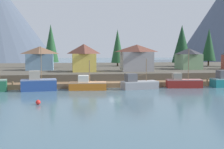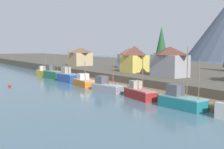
# 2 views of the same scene
# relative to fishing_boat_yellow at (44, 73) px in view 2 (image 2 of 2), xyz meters

# --- Properties ---
(ground_plane) EXTENTS (400.00, 400.00, 1.00)m
(ground_plane) POSITION_rel_fishing_boat_yellow_xyz_m (32.61, 21.41, -1.51)
(ground_plane) COLOR #476675
(dock) EXTENTS (80.00, 4.00, 1.60)m
(dock) POSITION_rel_fishing_boat_yellow_xyz_m (32.61, 3.40, -0.50)
(dock) COLOR brown
(dock) RESTS_ON ground_plane
(shoreline_bank) EXTENTS (400.00, 56.00, 2.50)m
(shoreline_bank) POSITION_rel_fishing_boat_yellow_xyz_m (32.61, 33.41, 0.24)
(shoreline_bank) COLOR #4C473D
(shoreline_bank) RESTS_ON ground_plane
(fishing_boat_yellow) EXTENTS (7.14, 2.58, 6.28)m
(fishing_boat_yellow) POSITION_rel_fishing_boat_yellow_xyz_m (0.00, 0.00, 0.00)
(fishing_boat_yellow) COLOR gold
(fishing_boat_yellow) RESTS_ON ground_plane
(fishing_boat_green) EXTENTS (7.33, 3.23, 6.75)m
(fishing_boat_green) POSITION_rel_fishing_boat_yellow_xyz_m (8.05, -0.35, 0.32)
(fishing_boat_green) COLOR #1E5B3D
(fishing_boat_green) RESTS_ON ground_plane
(fishing_boat_blue) EXTENTS (6.75, 3.29, 8.37)m
(fishing_boat_blue) POSITION_rel_fishing_boat_yellow_xyz_m (17.61, -0.38, 0.33)
(fishing_boat_blue) COLOR navy
(fishing_boat_blue) RESTS_ON ground_plane
(fishing_boat_orange) EXTENTS (7.33, 3.51, 5.68)m
(fishing_boat_orange) POSITION_rel_fishing_boat_yellow_xyz_m (26.82, -0.48, -0.03)
(fishing_boat_orange) COLOR #CC6B1E
(fishing_boat_orange) RESTS_ON ground_plane
(fishing_boat_grey) EXTENTS (7.47, 3.94, 5.96)m
(fishing_boat_grey) POSITION_rel_fishing_boat_yellow_xyz_m (36.90, -0.77, 0.04)
(fishing_boat_grey) COLOR gray
(fishing_boat_grey) RESTS_ON ground_plane
(fishing_boat_red) EXTENTS (7.33, 3.16, 7.97)m
(fishing_boat_red) POSITION_rel_fishing_boat_yellow_xyz_m (46.43, -0.26, 0.05)
(fishing_boat_red) COLOR maroon
(fishing_boat_red) RESTS_ON ground_plane
(fishing_boat_teal) EXTENTS (7.24, 3.03, 9.03)m
(fishing_boat_teal) POSITION_rel_fishing_boat_yellow_xyz_m (56.11, -0.25, 0.20)
(fishing_boat_teal) COLOR #196B70
(fishing_boat_teal) RESTS_ON ground_plane
(house_yellow) EXTENTS (5.74, 5.54, 6.60)m
(house_yellow) POSITION_rel_fishing_boat_yellow_xyz_m (27.05, 13.68, 4.87)
(house_yellow) COLOR gold
(house_yellow) RESTS_ON shoreline_bank
(house_tan) EXTENTS (6.34, 6.49, 6.08)m
(house_tan) POSITION_rel_fishing_boat_yellow_xyz_m (-3.07, 14.19, 4.59)
(house_tan) COLOR tan
(house_tan) RESTS_ON shoreline_bank
(house_blue) EXTENTS (7.06, 4.34, 6.06)m
(house_blue) POSITION_rel_fishing_boat_yellow_xyz_m (16.16, 20.41, 4.59)
(house_blue) COLOR #6689A8
(house_blue) RESTS_ON shoreline_bank
(house_grey) EXTENTS (7.89, 4.85, 6.48)m
(house_grey) POSITION_rel_fishing_boat_yellow_xyz_m (39.91, 13.31, 4.80)
(house_grey) COLOR gray
(house_grey) RESTS_ON shoreline_bank
(conifer_near_left) EXTENTS (4.34, 4.34, 12.58)m
(conifer_near_left) POSITION_rel_fishing_boat_yellow_xyz_m (18.49, 30.75, 8.57)
(conifer_near_left) COLOR #4C3823
(conifer_near_left) RESTS_ON shoreline_bank
(channel_buoy) EXTENTS (0.70, 0.70, 0.70)m
(channel_buoy) POSITION_rel_fishing_boat_yellow_xyz_m (18.93, -15.08, -0.66)
(channel_buoy) COLOR red
(channel_buoy) RESTS_ON ground_plane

